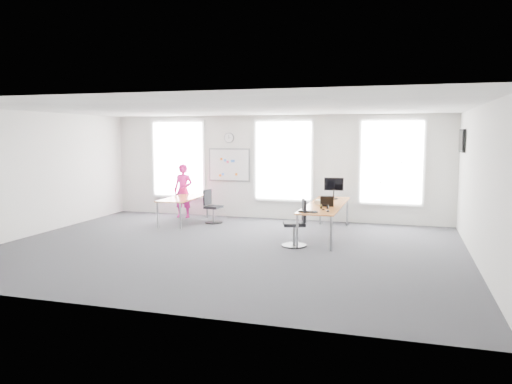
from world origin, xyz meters
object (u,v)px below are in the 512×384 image
(monitor, at_px, (334,186))
(person, at_px, (183,191))
(chair_right, at_px, (297,226))
(chair_left, at_px, (212,208))
(desk_left, at_px, (184,199))
(headphones, at_px, (324,206))
(desk_right, at_px, (325,206))
(keyboard, at_px, (308,212))

(monitor, bearing_deg, person, 173.10)
(chair_right, distance_m, person, 4.93)
(chair_left, bearing_deg, chair_right, -118.91)
(chair_right, bearing_deg, desk_left, -136.53)
(desk_left, bearing_deg, monitor, 4.70)
(chair_left, xyz_separation_m, monitor, (3.35, 0.15, 0.70))
(chair_right, distance_m, chair_left, 3.63)
(headphones, bearing_deg, chair_right, -141.98)
(desk_right, height_order, keyboard, keyboard)
(chair_left, relative_size, person, 0.58)
(desk_left, relative_size, headphones, 10.40)
(desk_right, distance_m, headphones, 0.72)
(desk_left, height_order, headphones, headphones)
(chair_right, xyz_separation_m, keyboard, (0.24, -0.03, 0.33))
(person, bearing_deg, monitor, -6.69)
(chair_left, height_order, keyboard, chair_left)
(desk_left, distance_m, chair_left, 0.83)
(desk_right, bearing_deg, person, 161.09)
(desk_right, relative_size, chair_right, 3.06)
(keyboard, bearing_deg, desk_right, 99.34)
(desk_left, bearing_deg, chair_left, 13.97)
(chair_left, distance_m, person, 1.36)
(keyboard, distance_m, monitor, 2.41)
(desk_left, bearing_deg, headphones, -18.94)
(chair_right, height_order, person, person)
(keyboard, bearing_deg, desk_left, 169.15)
(desk_right, bearing_deg, keyboard, -97.47)
(person, distance_m, monitor, 4.54)
(chair_left, xyz_separation_m, headphones, (3.38, -1.61, 0.42))
(desk_left, distance_m, person, 0.91)
(desk_left, xyz_separation_m, chair_right, (3.65, -2.01, -0.20))
(desk_right, relative_size, chair_left, 3.44)
(person, xyz_separation_m, headphones, (4.53, -2.23, 0.03))
(desk_left, relative_size, keyboard, 4.74)
(keyboard, bearing_deg, person, 163.12)
(chair_right, height_order, chair_left, chair_right)
(desk_left, distance_m, headphones, 4.39)
(chair_left, bearing_deg, desk_right, -96.79)
(desk_left, distance_m, keyboard, 4.39)
(desk_left, height_order, person, person)
(chair_right, bearing_deg, headphones, 122.02)
(desk_right, xyz_separation_m, monitor, (0.06, 1.05, 0.39))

